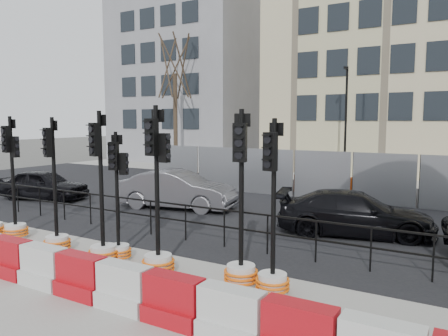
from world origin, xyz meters
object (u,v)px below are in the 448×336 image
Objects in this scene: car_c at (355,213)px; car_a at (44,185)px; traffic_signal_h at (272,259)px; traffic_signal_d at (118,230)px.

car_a is at bearing 79.51° from car_c.
traffic_signal_h is 0.84× the size of car_a.
car_c is at bearing 34.74° from traffic_signal_d.
car_c is at bearing -100.78° from car_a.
car_c is (0.26, 5.03, -0.05)m from traffic_signal_h.
traffic_signal_h is (3.87, -0.01, -0.03)m from traffic_signal_d.
car_a is at bearing 172.75° from traffic_signal_h.
traffic_signal_h reaches higher than traffic_signal_d.
car_c is (4.13, 5.02, -0.08)m from traffic_signal_d.
traffic_signal_d is at bearing -168.15° from traffic_signal_h.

